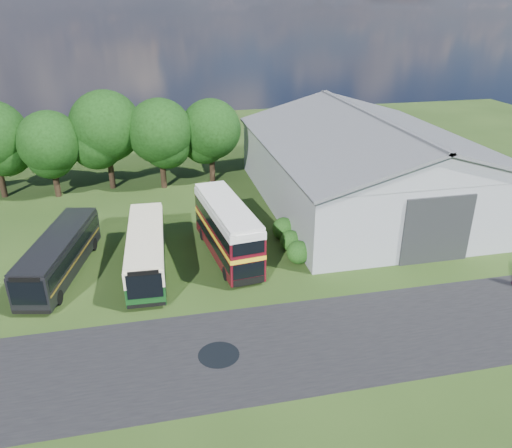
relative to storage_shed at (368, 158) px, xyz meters
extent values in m
plane|color=#1C3210|center=(-15.00, -15.98, -4.17)|extent=(120.00, 120.00, 0.00)
cube|color=black|center=(-12.00, -18.98, -4.17)|extent=(60.00, 8.00, 0.02)
cylinder|color=black|center=(-16.50, -18.98, -4.17)|extent=(2.20, 2.20, 0.01)
cube|color=gray|center=(0.00, 0.02, -1.42)|extent=(18.00, 24.00, 5.50)
cube|color=#2D3033|center=(0.00, -12.06, -1.67)|extent=(5.20, 0.18, 5.00)
cylinder|color=black|center=(-33.00, 8.52, -2.46)|extent=(0.56, 0.56, 3.42)
cylinder|color=black|center=(-28.00, 7.52, -2.64)|extent=(0.56, 0.56, 3.06)
sphere|color=black|center=(-28.00, 7.52, 1.10)|extent=(5.78, 5.78, 5.78)
cylinder|color=black|center=(-23.00, 8.82, -2.37)|extent=(0.56, 0.56, 3.60)
sphere|color=black|center=(-23.00, 8.82, 2.03)|extent=(6.80, 6.80, 6.80)
cylinder|color=black|center=(-18.00, 7.82, -2.51)|extent=(0.56, 0.56, 3.31)
sphere|color=black|center=(-18.00, 7.82, 1.54)|extent=(6.26, 6.26, 6.26)
cylinder|color=black|center=(-13.00, 8.62, -2.58)|extent=(0.56, 0.56, 3.17)
sphere|color=black|center=(-13.00, 8.62, 1.29)|extent=(5.98, 5.98, 5.98)
sphere|color=#194714|center=(-9.40, -9.98, -4.17)|extent=(1.70, 1.70, 1.70)
sphere|color=#194714|center=(-9.40, -7.98, -4.17)|extent=(1.60, 1.60, 1.60)
sphere|color=#194714|center=(-9.40, -5.98, -4.17)|extent=(1.80, 1.80, 1.80)
cube|color=#0F3713|center=(-19.93, -8.79, -2.57)|extent=(2.81, 10.61, 2.62)
cube|color=#490A12|center=(-14.18, -8.02, -1.95)|extent=(3.63, 9.88, 3.86)
cube|color=black|center=(-25.64, -8.26, -2.60)|extent=(4.55, 10.62, 2.57)
camera|label=1|loc=(-19.12, -40.10, 12.99)|focal=35.00mm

